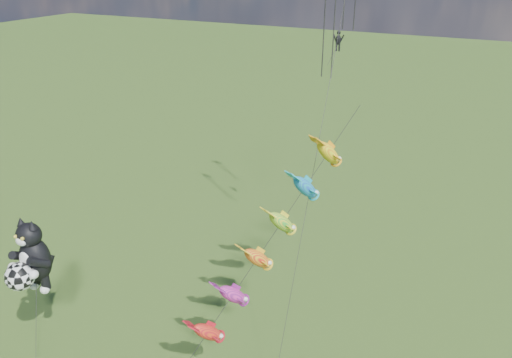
% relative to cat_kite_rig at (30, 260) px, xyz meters
% --- Properties ---
extents(ground, '(300.00, 300.00, 0.00)m').
position_rel_cat_kite_rig_xyz_m(ground, '(1.49, 1.04, -7.63)').
color(ground, '#224210').
extents(cat_kite_rig, '(2.63, 4.02, 10.18)m').
position_rel_cat_kite_rig_xyz_m(cat_kite_rig, '(0.00, 0.00, 0.00)').
color(cat_kite_rig, brown).
rests_on(cat_kite_rig, ground).
extents(fish_windsock_rig, '(7.00, 14.45, 15.52)m').
position_rel_cat_kite_rig_xyz_m(fish_windsock_rig, '(12.26, 6.37, 1.09)').
color(fish_windsock_rig, brown).
rests_on(fish_windsock_rig, ground).
extents(parafoil_rig, '(3.02, 17.35, 26.07)m').
position_rel_cat_kite_rig_xyz_m(parafoil_rig, '(12.02, 17.70, 12.20)').
color(parafoil_rig, brown).
rests_on(parafoil_rig, ground).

